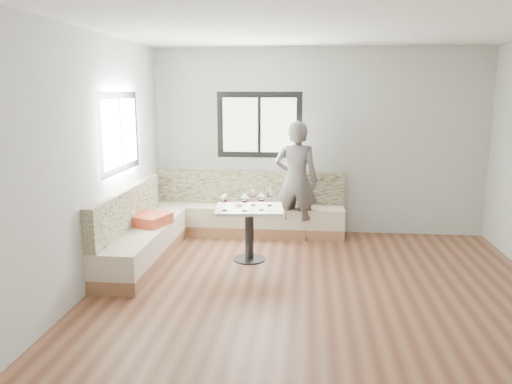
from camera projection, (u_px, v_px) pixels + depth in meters
room at (315, 164)px, 5.20m from camera, size 5.01×5.01×2.81m
banquette at (205, 222)px, 7.08m from camera, size 2.90×2.80×0.95m
table at (249, 221)px, 6.39m from camera, size 0.91×0.74×0.70m
person at (296, 181)px, 7.26m from camera, size 0.70×0.52×1.75m
olive_ramekin at (239, 204)px, 6.44m from camera, size 0.10×0.10×0.04m
wine_glass_a at (224, 199)px, 6.16m from camera, size 0.10×0.10×0.22m
wine_glass_b at (245, 199)px, 6.13m from camera, size 0.10×0.10×0.22m
wine_glass_c at (261, 198)px, 6.19m from camera, size 0.10×0.10×0.22m
wine_glass_d at (253, 194)px, 6.44m from camera, size 0.10×0.10×0.22m
wine_glass_e at (270, 194)px, 6.44m from camera, size 0.10×0.10×0.22m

